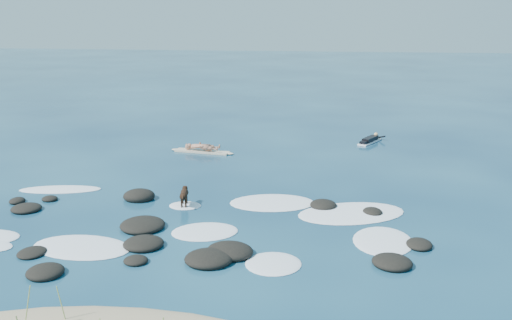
# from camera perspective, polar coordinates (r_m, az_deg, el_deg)

# --- Properties ---
(ground) EXTENTS (160.00, 160.00, 0.00)m
(ground) POSITION_cam_1_polar(r_m,az_deg,el_deg) (18.60, -5.07, -5.65)
(ground) COLOR #0A2642
(ground) RESTS_ON ground
(reef_rocks) EXTENTS (14.02, 7.23, 0.48)m
(reef_rocks) POSITION_cam_1_polar(r_m,az_deg,el_deg) (17.10, -7.02, -7.24)
(reef_rocks) COLOR black
(reef_rocks) RESTS_ON ground
(breaking_foam) EXTENTS (14.48, 7.07, 0.12)m
(breaking_foam) POSITION_cam_1_polar(r_m,az_deg,el_deg) (17.96, -5.14, -6.37)
(breaking_foam) COLOR white
(breaking_foam) RESTS_ON ground
(standing_surfer_rig) EXTENTS (3.13, 0.92, 1.78)m
(standing_surfer_rig) POSITION_cam_1_polar(r_m,az_deg,el_deg) (26.78, -5.44, 2.21)
(standing_surfer_rig) COLOR beige
(standing_surfer_rig) RESTS_ON ground
(paddling_surfer_rig) EXTENTS (1.46, 2.14, 0.39)m
(paddling_surfer_rig) POSITION_cam_1_polar(r_m,az_deg,el_deg) (29.44, 11.36, 1.99)
(paddling_surfer_rig) COLOR white
(paddling_surfer_rig) RESTS_ON ground
(dog) EXTENTS (0.37, 1.04, 0.66)m
(dog) POSITION_cam_1_polar(r_m,az_deg,el_deg) (19.47, -7.20, -3.41)
(dog) COLOR black
(dog) RESTS_ON ground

